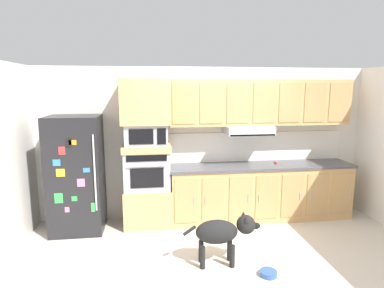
{
  "coord_description": "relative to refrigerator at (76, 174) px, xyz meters",
  "views": [
    {
      "loc": [
        -0.95,
        -4.27,
        2.16
      ],
      "look_at": [
        -0.3,
        0.54,
        1.32
      ],
      "focal_mm": 30.42,
      "sensor_mm": 36.0,
      "label": 1
    }
  ],
  "objects": [
    {
      "name": "countertop_slab",
      "position": [
        2.92,
        0.07,
        0.02
      ],
      "size": [
        3.03,
        0.64,
        0.04
      ],
      "primitive_type": "cube",
      "color": "#4C4C51",
      "rests_on": "lower_cabinet_run"
    },
    {
      "name": "built_in_oven",
      "position": [
        1.06,
        0.07,
        0.02
      ],
      "size": [
        0.7,
        0.62,
        0.6
      ],
      "color": "#A8AAAF",
      "rests_on": "oven_base_cabinet"
    },
    {
      "name": "backsplash_panel",
      "position": [
        2.92,
        0.36,
        0.29
      ],
      "size": [
        3.03,
        0.02,
        0.5
      ],
      "primitive_type": "cube",
      "color": "silver",
      "rests_on": "countertop_slab"
    },
    {
      "name": "appliance_upper_cabinet",
      "position": [
        1.06,
        0.07,
        1.08
      ],
      "size": [
        0.74,
        0.62,
        0.68
      ],
      "primitive_type": "cube",
      "color": "tan",
      "rests_on": "microwave"
    },
    {
      "name": "screwdriver",
      "position": [
        3.2,
        0.1,
        0.05
      ],
      "size": [
        0.14,
        0.13,
        0.03
      ],
      "color": "red",
      "rests_on": "countertop_slab"
    },
    {
      "name": "back_kitchen_wall",
      "position": [
        2.05,
        0.43,
        0.37
      ],
      "size": [
        6.2,
        0.12,
        2.5
      ],
      "primitive_type": "cube",
      "color": "silver",
      "rests_on": "ground"
    },
    {
      "name": "upper_cabinet_with_hood",
      "position": [
        2.91,
        0.19,
        1.02
      ],
      "size": [
        2.99,
        0.48,
        0.88
      ],
      "color": "tan",
      "rests_on": "backsplash_panel"
    },
    {
      "name": "side_panel_left",
      "position": [
        -0.75,
        -0.68,
        0.37
      ],
      "size": [
        0.12,
        7.1,
        2.5
      ],
      "primitive_type": "cube",
      "color": "silver",
      "rests_on": "ground"
    },
    {
      "name": "dog",
      "position": [
        1.97,
        -1.3,
        -0.45
      ],
      "size": [
        0.96,
        0.31,
        0.65
      ],
      "rotation": [
        0.0,
        0.0,
        -0.04
      ],
      "color": "black",
      "rests_on": "ground"
    },
    {
      "name": "appliance_mid_shelf",
      "position": [
        1.06,
        0.07,
        0.37
      ],
      "size": [
        0.74,
        0.62,
        0.1
      ],
      "primitive_type": "cube",
      "color": "tan",
      "rests_on": "built_in_oven"
    },
    {
      "name": "ground_plane",
      "position": [
        2.05,
        -0.68,
        -0.88
      ],
      "size": [
        9.6,
        9.6,
        0.0
      ],
      "primitive_type": "plane",
      "color": "beige"
    },
    {
      "name": "dog_food_bowl",
      "position": [
        2.44,
        -1.62,
        -0.85
      ],
      "size": [
        0.2,
        0.2,
        0.06
      ],
      "color": "#3359A5",
      "rests_on": "ground"
    },
    {
      "name": "lower_cabinet_run",
      "position": [
        2.92,
        0.07,
        -0.44
      ],
      "size": [
        2.99,
        0.63,
        0.88
      ],
      "color": "tan",
      "rests_on": "ground"
    },
    {
      "name": "microwave",
      "position": [
        1.06,
        0.07,
        0.58
      ],
      "size": [
        0.64,
        0.54,
        0.32
      ],
      "color": "#A8AAAF",
      "rests_on": "appliance_mid_shelf"
    },
    {
      "name": "oven_base_cabinet",
      "position": [
        1.06,
        0.07,
        -0.58
      ],
      "size": [
        0.74,
        0.62,
        0.6
      ],
      "primitive_type": "cube",
      "color": "tan",
      "rests_on": "ground"
    },
    {
      "name": "refrigerator",
      "position": [
        0.0,
        0.0,
        0.0
      ],
      "size": [
        0.76,
        0.73,
        1.76
      ],
      "color": "black",
      "rests_on": "ground"
    }
  ]
}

